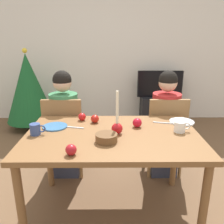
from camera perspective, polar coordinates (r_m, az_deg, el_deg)
ground_plane at (r=2.29m, az=0.04°, el=-22.81°), size 7.68×7.68×0.00m
back_wall at (r=4.35m, az=-0.22°, el=15.25°), size 6.40×0.10×2.60m
dining_table at (r=1.93m, az=0.04°, el=-7.59°), size 1.40×0.90×0.75m
chair_left at (r=2.59m, az=-11.41°, el=-4.81°), size 0.40×0.40×0.90m
chair_right at (r=2.61m, az=12.81°, el=-4.72°), size 0.40×0.40×0.90m
person_left_child at (r=2.60m, az=-11.36°, el=-3.36°), size 0.30×0.30×1.17m
person_right_child at (r=2.62m, az=12.75°, el=-3.29°), size 0.30×0.30×1.17m
tv_stand at (r=4.32m, az=11.22°, el=0.58°), size 0.64×0.40×0.48m
tv at (r=4.21m, az=11.61°, el=6.71°), size 0.79×0.05×0.46m
christmas_tree at (r=4.11m, az=-19.64°, el=5.56°), size 0.79×0.79×1.33m
candle_centerpiece at (r=1.86m, az=1.25°, el=-3.34°), size 0.09×0.09×0.35m
plate_left at (r=2.08m, az=-13.72°, el=-3.46°), size 0.21×0.21×0.01m
plate_right at (r=2.23m, az=16.63°, el=-2.27°), size 0.22×0.22×0.01m
mug_left at (r=1.96m, az=-18.11°, el=-4.01°), size 0.13×0.08×0.09m
mug_right at (r=1.99m, az=16.26°, el=-3.47°), size 0.13×0.09×0.09m
fork_left at (r=2.04m, az=-9.27°, el=-3.72°), size 0.18×0.06×0.01m
fork_right at (r=2.17m, az=12.32°, el=-2.59°), size 0.18×0.06×0.01m
bowl_walnuts at (r=1.75m, az=-1.37°, el=-6.30°), size 0.16×0.16×0.06m
apple_near_candle at (r=2.12m, az=-4.20°, el=-1.66°), size 0.07×0.07×0.07m
apple_by_left_plate at (r=1.58m, az=-9.94°, el=-9.05°), size 0.08×0.08×0.08m
apple_by_right_mug at (r=2.03m, az=6.15°, el=-2.62°), size 0.08×0.08×0.08m
apple_far_edge at (r=2.19m, az=-7.31°, el=-1.17°), size 0.07×0.07×0.07m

